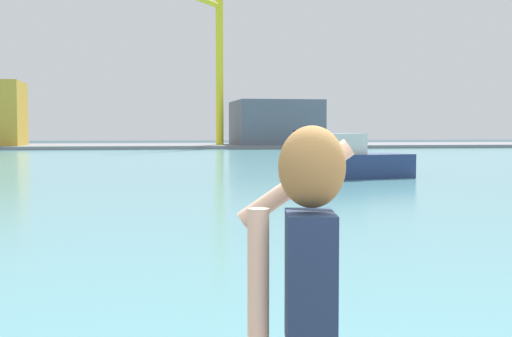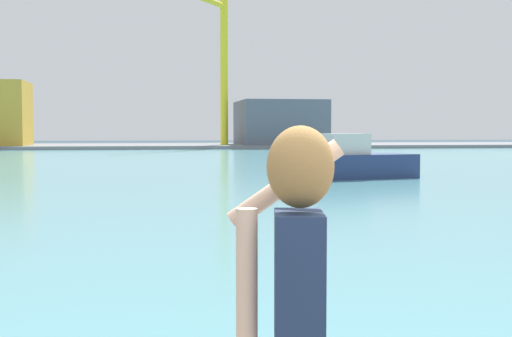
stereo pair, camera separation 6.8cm
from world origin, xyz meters
The scene contains 7 objects.
ground_plane centered at (0.00, 50.00, 0.00)m, with size 220.00×220.00×0.00m, color #334751.
harbor_water centered at (0.00, 52.00, 0.01)m, with size 140.00×100.00×0.02m, color #599EA8.
far_shore_dock centered at (0.00, 92.00, 0.23)m, with size 140.00×20.00×0.45m, color gray.
person_photographer centered at (-0.87, 0.03, 1.72)m, with size 0.53×0.56×1.74m.
boat_moored centered at (8.83, 29.67, 0.82)m, with size 6.19×3.57×2.20m.
warehouse_right centered at (17.07, 88.88, 3.41)m, with size 11.05×12.33×5.91m, color slate.
port_crane centered at (8.31, 85.80, 12.21)m, with size 8.27×12.27×18.95m.
Camera 1 is at (-1.57, -2.72, 2.38)m, focal length 48.08 mm.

